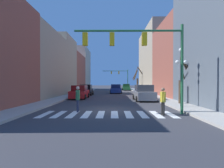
# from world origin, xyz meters

# --- Properties ---
(ground_plane) EXTENTS (240.00, 240.00, 0.00)m
(ground_plane) POSITION_xyz_m (0.00, 0.00, 0.00)
(ground_plane) COLOR #38383D
(sidewalk_left) EXTENTS (2.14, 90.00, 0.15)m
(sidewalk_left) POSITION_xyz_m (-6.17, 0.00, 0.07)
(sidewalk_left) COLOR #ADA89E
(sidewalk_left) RESTS_ON ground_plane
(sidewalk_right) EXTENTS (2.14, 90.00, 0.15)m
(sidewalk_right) POSITION_xyz_m (6.17, 0.00, 0.07)
(sidewalk_right) COLOR #ADA89E
(sidewalk_right) RESTS_ON ground_plane
(building_row_left) EXTENTS (6.00, 52.20, 12.38)m
(building_row_left) POSITION_xyz_m (-10.24, 21.45, 5.08)
(building_row_left) COLOR #934C3D
(building_row_left) RESTS_ON ground_plane
(building_row_right) EXTENTS (6.00, 39.36, 13.62)m
(building_row_right) POSITION_xyz_m (10.24, 13.81, 6.45)
(building_row_right) COLOR #515B66
(building_row_right) RESTS_ON ground_plane
(crosswalk_stripes) EXTENTS (8.55, 2.60, 0.01)m
(crosswalk_stripes) POSITION_xyz_m (0.00, -1.67, 0.00)
(crosswalk_stripes) COLOR white
(crosswalk_stripes) RESTS_ON ground_plane
(traffic_signal_near) EXTENTS (7.12, 0.28, 5.84)m
(traffic_signal_near) POSITION_xyz_m (2.16, -1.53, 4.35)
(traffic_signal_near) COLOR #236038
(traffic_signal_near) RESTS_ON ground_plane
(traffic_signal_far) EXTENTS (7.75, 0.28, 6.01)m
(traffic_signal_far) POSITION_xyz_m (2.53, 39.97, 4.42)
(traffic_signal_far) COLOR #236038
(traffic_signal_far) RESTS_ON ground_plane
(street_lamp_right_corner) EXTENTS (0.95, 0.36, 4.70)m
(street_lamp_right_corner) POSITION_xyz_m (5.83, 1.10, 3.46)
(street_lamp_right_corner) COLOR black
(street_lamp_right_corner) RESTS_ON sidewalk_right
(car_parked_right_far) EXTENTS (2.20, 4.51, 1.80)m
(car_parked_right_far) POSITION_xyz_m (3.88, 7.00, 0.84)
(car_parked_right_far) COLOR gray
(car_parked_right_far) RESTS_ON ground_plane
(car_at_intersection) EXTENTS (2.07, 4.84, 1.71)m
(car_at_intersection) POSITION_xyz_m (-3.95, 9.57, 0.80)
(car_at_intersection) COLOR red
(car_at_intersection) RESTS_ON ground_plane
(car_parked_left_near) EXTENTS (2.01, 4.47, 1.75)m
(car_parked_left_near) POSITION_xyz_m (-3.98, 15.43, 0.81)
(car_parked_left_near) COLOR black
(car_parked_left_near) RESTS_ON ground_plane
(car_parked_right_near) EXTENTS (2.14, 4.76, 1.71)m
(car_parked_right_near) POSITION_xyz_m (3.91, 34.44, 0.80)
(car_parked_right_near) COLOR #236B38
(car_parked_right_near) RESTS_ON ground_plane
(car_driving_toward_lane) EXTENTS (2.19, 4.20, 1.73)m
(car_driving_toward_lane) POSITION_xyz_m (0.88, 20.54, 0.80)
(car_driving_toward_lane) COLOR navy
(car_driving_toward_lane) RESTS_ON ground_plane
(pedestrian_near_right_corner) EXTENTS (0.26, 0.78, 1.80)m
(pedestrian_near_right_corner) POSITION_xyz_m (-2.11, -0.77, 1.06)
(pedestrian_near_right_corner) COLOR #282D47
(pedestrian_near_right_corner) RESTS_ON ground_plane
(pedestrian_waiting_at_curb) EXTENTS (0.25, 0.75, 1.74)m
(pedestrian_waiting_at_curb) POSITION_xyz_m (3.50, -1.94, 1.03)
(pedestrian_waiting_at_curb) COLOR black
(pedestrian_waiting_at_curb) RESTS_ON ground_plane
(street_tree_left_near) EXTENTS (3.07, 2.54, 5.68)m
(street_tree_left_near) POSITION_xyz_m (6.13, 27.70, 2.70)
(street_tree_left_near) COLOR #473828
(street_tree_left_near) RESTS_ON sidewalk_right
(street_tree_left_far) EXTENTS (2.09, 1.30, 4.32)m
(street_tree_left_far) POSITION_xyz_m (6.88, 3.24, 2.11)
(street_tree_left_far) COLOR #473828
(street_tree_left_far) RESTS_ON sidewalk_right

